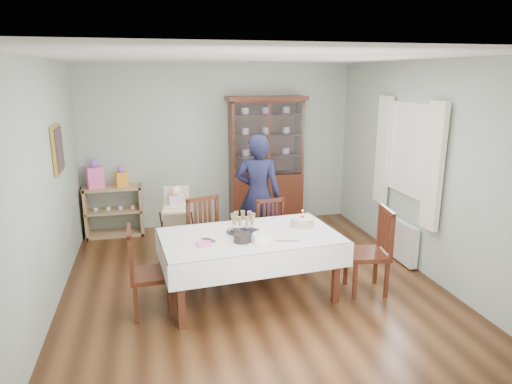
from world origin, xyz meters
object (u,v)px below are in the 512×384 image
object	(u,v)px
gift_bag_pink	(95,175)
chair_far_left	(210,255)
chair_end_right	(368,267)
chair_far_right	(275,249)
woman	(258,195)
birthday_cake	(302,222)
high_chair	(178,231)
champagne_tray	(243,227)
sideboard	(114,211)
gift_bag_orange	(121,177)
china_cabinet	(266,160)
chair_end_left	(151,288)
dining_table	(250,266)

from	to	relation	value
gift_bag_pink	chair_far_left	bearing A→B (deg)	-51.68
chair_far_left	chair_end_right	distance (m)	1.95
chair_far_right	woman	size ratio (longest dim) A/B	0.53
chair_end_right	birthday_cake	xyz separation A→B (m)	(-0.73, 0.30, 0.51)
high_chair	champagne_tray	distance (m)	1.50
sideboard	gift_bag_orange	size ratio (longest dim) A/B	2.75
champagne_tray	gift_bag_orange	bearing A→B (deg)	120.25
china_cabinet	chair_far_left	bearing A→B (deg)	-122.61
sideboard	birthday_cake	size ratio (longest dim) A/B	2.90
chair_far_left	chair_far_right	size ratio (longest dim) A/B	1.11
china_cabinet	champagne_tray	bearing A→B (deg)	-110.11
high_chair	china_cabinet	bearing A→B (deg)	42.77
chair_far_left	champagne_tray	size ratio (longest dim) A/B	2.63
woman	chair_far_right	bearing A→B (deg)	121.26
china_cabinet	gift_bag_pink	xyz separation A→B (m)	(-2.74, 0.00, -0.12)
chair_far_left	woman	xyz separation A→B (m)	(0.79, 0.65, 0.57)
woman	chair_end_right	bearing A→B (deg)	146.97
chair_end_left	dining_table	bearing A→B (deg)	-85.36
chair_far_right	gift_bag_pink	size ratio (longest dim) A/B	2.04
chair_far_left	gift_bag_pink	world-z (taller)	gift_bag_pink
woman	gift_bag_pink	distance (m)	2.63
chair_end_right	gift_bag_pink	xyz separation A→B (m)	(-3.29, 2.72, 0.70)
china_cabinet	gift_bag_pink	size ratio (longest dim) A/B	4.84
chair_end_left	chair_end_right	xyz separation A→B (m)	(2.52, -0.04, 0.01)
sideboard	chair_far_left	bearing A→B (deg)	-56.62
dining_table	chair_far_right	size ratio (longest dim) A/B	2.28
dining_table	woman	world-z (taller)	woman
sideboard	dining_table	bearing A→B (deg)	-57.11
chair_end_right	birthday_cake	world-z (taller)	chair_end_right
chair_end_left	woman	size ratio (longest dim) A/B	0.56
chair_end_right	champagne_tray	distance (m)	1.57
sideboard	chair_far_right	xyz separation A→B (m)	(2.15, -1.87, -0.13)
china_cabinet	chair_end_left	distance (m)	3.43
birthday_cake	gift_bag_orange	xyz separation A→B (m)	(-2.17, 2.42, 0.13)
chair_end_left	birthday_cake	xyz separation A→B (m)	(1.79, 0.26, 0.53)
chair_end_left	birthday_cake	bearing A→B (deg)	-83.87
sideboard	gift_bag_pink	size ratio (longest dim) A/B	2.00
china_cabinet	sideboard	xyz separation A→B (m)	(-2.50, 0.02, -0.72)
dining_table	sideboard	size ratio (longest dim) A/B	2.32
sideboard	chair_far_left	distance (m)	2.32
chair_end_left	gift_bag_pink	distance (m)	2.88
woman	gift_bag_orange	world-z (taller)	woman
chair_end_right	gift_bag_orange	bearing A→B (deg)	-125.09
gift_bag_pink	gift_bag_orange	distance (m)	0.39
chair_far_left	gift_bag_orange	distance (m)	2.31
chair_far_right	chair_far_left	bearing A→B (deg)	178.31
dining_table	gift_bag_pink	bearing A→B (deg)	126.70
china_cabinet	dining_table	bearing A→B (deg)	-108.31
birthday_cake	gift_bag_orange	distance (m)	3.25
chair_end_left	sideboard	bearing A→B (deg)	8.96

